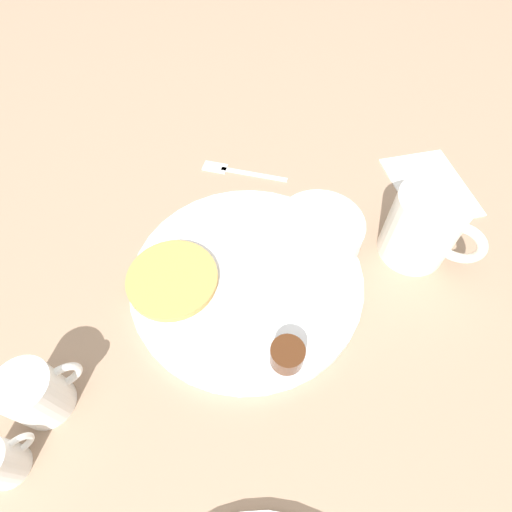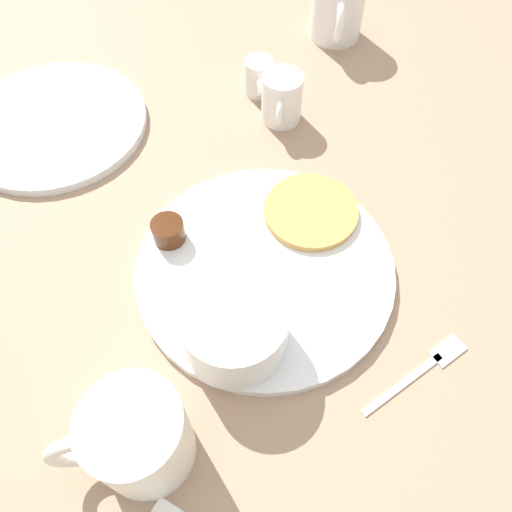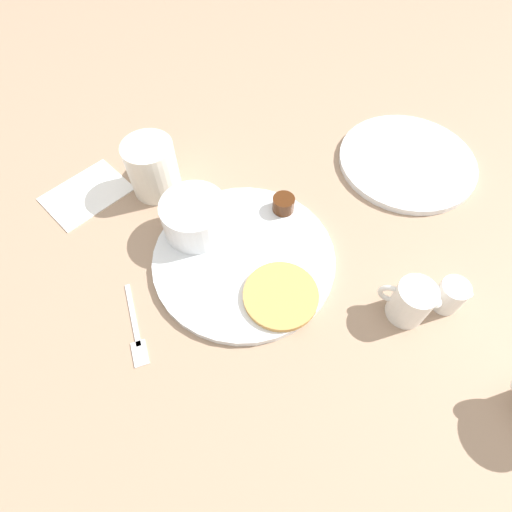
% 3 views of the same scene
% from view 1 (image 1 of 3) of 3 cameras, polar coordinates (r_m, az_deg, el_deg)
% --- Properties ---
extents(ground_plane, '(4.00, 4.00, 0.00)m').
position_cam_1_polar(ground_plane, '(0.50, -1.29, -3.54)').
color(ground_plane, '#9E7F66').
extents(plate, '(0.29, 0.29, 0.01)m').
position_cam_1_polar(plate, '(0.50, -1.31, -3.18)').
color(plate, white).
rests_on(plate, ground_plane).
extents(pancake_stack, '(0.11, 0.11, 0.01)m').
position_cam_1_polar(pancake_stack, '(0.49, -11.87, -3.23)').
color(pancake_stack, tan).
rests_on(pancake_stack, plate).
extents(bowl, '(0.10, 0.10, 0.06)m').
position_cam_1_polar(bowl, '(0.49, 8.85, 2.77)').
color(bowl, white).
rests_on(bowl, plate).
extents(syrup_cup, '(0.04, 0.04, 0.03)m').
position_cam_1_polar(syrup_cup, '(0.43, 4.48, -13.90)').
color(syrup_cup, '#47230F').
rests_on(syrup_cup, plate).
extents(butter_ramekin, '(0.04, 0.04, 0.04)m').
position_cam_1_polar(butter_ramekin, '(0.50, 11.21, 0.72)').
color(butter_ramekin, white).
rests_on(butter_ramekin, plate).
extents(coffee_mug, '(0.09, 0.11, 0.10)m').
position_cam_1_polar(coffee_mug, '(0.53, 22.89, 3.77)').
color(coffee_mug, silver).
rests_on(coffee_mug, ground_plane).
extents(creamer_pitcher_near, '(0.06, 0.07, 0.07)m').
position_cam_1_polar(creamer_pitcher_near, '(0.46, -28.92, -16.80)').
color(creamer_pitcher_near, white).
rests_on(creamer_pitcher_near, ground_plane).
extents(fork, '(0.04, 0.13, 0.00)m').
position_cam_1_polar(fork, '(0.62, -3.00, 12.13)').
color(fork, silver).
rests_on(fork, ground_plane).
extents(napkin, '(0.16, 0.14, 0.00)m').
position_cam_1_polar(napkin, '(0.65, 23.63, 9.19)').
color(napkin, white).
rests_on(napkin, ground_plane).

